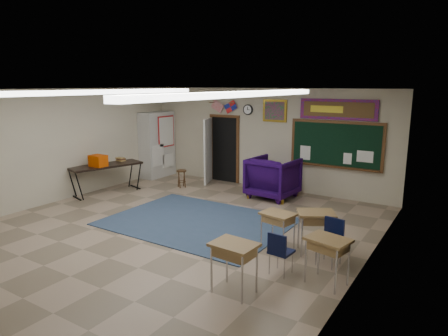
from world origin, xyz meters
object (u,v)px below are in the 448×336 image
Objects in this scene: student_desk_front_left at (278,229)px; folding_table at (106,178)px; wingback_armchair at (273,177)px; student_desk_front_right at (315,230)px; wooden_stool at (182,178)px.

student_desk_front_left is 0.34× the size of folding_table.
wingback_armchair reaches higher than student_desk_front_right.
student_desk_front_left is 5.26m from wooden_stool.
folding_table is at bearing -179.40° from student_desk_front_left.
wingback_armchair is at bearing 10.43° from wooden_stool.
wingback_armchair is 1.69× the size of student_desk_front_left.
student_desk_front_right is 1.55× the size of wooden_stool.
folding_table is (-5.92, 1.03, 0.05)m from student_desk_front_left.
wingback_armchair is 0.58× the size of folding_table.
folding_table reaches higher than wooden_stool.
wingback_armchair is at bearing 97.43° from student_desk_front_right.
student_desk_front_left is 1.37× the size of wooden_stool.
folding_table reaches higher than wingback_armchair.
student_desk_front_left is 0.89× the size of student_desk_front_right.
wooden_stool is (-2.84, -0.52, -0.29)m from wingback_armchair.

